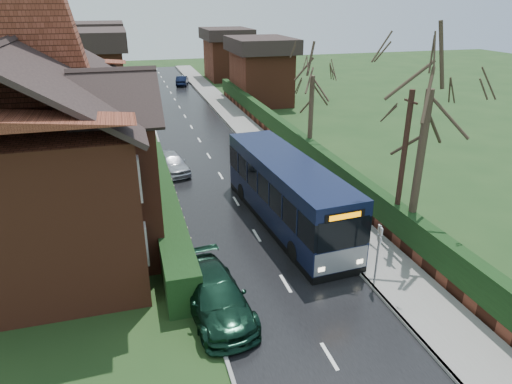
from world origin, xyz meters
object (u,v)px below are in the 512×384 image
object	(u,v)px
bus	(287,193)
bus_stop_sign	(378,247)
telegraph_pole	(402,169)
brick_house	(43,143)
car_green	(215,296)
car_silver	(171,163)

from	to	relation	value
bus	bus_stop_sign	world-z (taller)	bus
telegraph_pole	bus_stop_sign	bearing A→B (deg)	-130.62
brick_house	bus	world-z (taller)	brick_house
brick_house	bus_stop_sign	bearing A→B (deg)	-33.09
bus	bus_stop_sign	xyz separation A→B (m)	(1.47, -5.86, 0.10)
brick_house	bus_stop_sign	world-z (taller)	brick_house
brick_house	telegraph_pole	distance (m)	15.35
bus	telegraph_pole	distance (m)	5.34
car_green	telegraph_pole	world-z (taller)	telegraph_pole
bus	car_green	world-z (taller)	bus
bus	car_silver	size ratio (longest dim) A/B	2.82
bus	bus_stop_sign	size ratio (longest dim) A/B	4.17
car_silver	telegraph_pole	xyz separation A→B (m)	(8.60, -11.50, 2.78)
bus	telegraph_pole	xyz separation A→B (m)	(4.07, -2.93, 1.84)
bus	car_green	distance (m)	7.46
car_silver	bus_stop_sign	size ratio (longest dim) A/B	1.48
brick_house	car_green	distance (m)	10.34
bus	car_silver	distance (m)	9.75
brick_house	bus	bearing A→B (deg)	-10.40
car_silver	telegraph_pole	distance (m)	14.63
bus	brick_house	bearing A→B (deg)	165.53
brick_house	telegraph_pole	bearing A→B (deg)	-18.45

